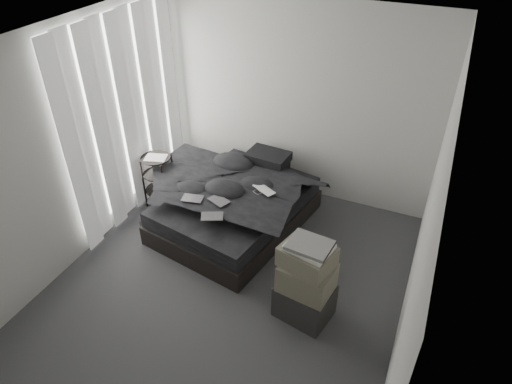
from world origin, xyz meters
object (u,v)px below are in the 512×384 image
at_px(bed, 236,216).
at_px(laptop, 261,186).
at_px(side_stand, 159,181).
at_px(box_lower, 304,301).

relative_size(bed, laptop, 6.24).
distance_m(bed, laptop, 0.67).
height_order(bed, side_stand, side_stand).
bearing_deg(bed, box_lower, -29.04).
relative_size(bed, box_lower, 3.63).
xyz_separation_m(laptop, box_lower, (0.91, -1.02, -0.50)).
xyz_separation_m(bed, box_lower, (1.26, -1.03, 0.06)).
bearing_deg(bed, laptop, 7.50).
distance_m(laptop, box_lower, 1.45).
bearing_deg(box_lower, side_stand, 156.30).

